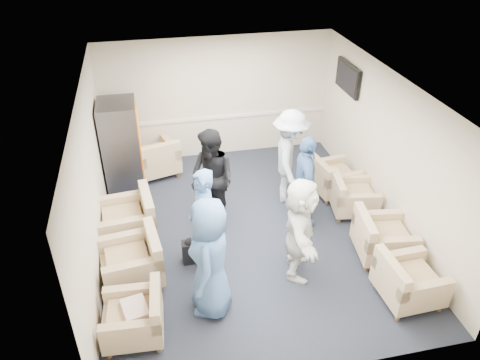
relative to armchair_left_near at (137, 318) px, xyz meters
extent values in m
plane|color=black|center=(1.97, 1.92, -0.32)|extent=(6.00, 6.00, 0.00)
plane|color=silver|center=(1.97, 1.92, 2.38)|extent=(6.00, 6.00, 0.00)
cube|color=beige|center=(1.97, 4.92, 1.03)|extent=(5.00, 0.02, 2.70)
cube|color=beige|center=(1.97, -1.08, 1.03)|extent=(5.00, 0.02, 2.70)
cube|color=beige|center=(-0.53, 1.92, 1.03)|extent=(0.02, 6.00, 2.70)
cube|color=beige|center=(4.47, 1.92, 1.03)|extent=(0.02, 6.00, 2.70)
cube|color=silver|center=(1.97, 4.90, 0.58)|extent=(4.98, 0.04, 0.06)
cube|color=black|center=(4.41, 3.72, 1.73)|extent=(0.07, 1.00, 0.58)
cube|color=black|center=(4.37, 3.72, 1.73)|extent=(0.01, 0.92, 0.50)
cube|color=#4F4F57|center=(4.45, 3.72, 1.58)|extent=(0.04, 0.10, 0.25)
cube|color=tan|center=(-0.06, 0.00, -0.07)|extent=(0.84, 0.84, 0.26)
cube|color=tan|center=(-0.06, 0.00, 0.10)|extent=(0.58, 0.55, 0.09)
cube|color=tan|center=(0.27, -0.02, 0.24)|extent=(0.18, 0.80, 0.37)
cube|color=tan|center=(-0.05, 1.09, -0.05)|extent=(0.99, 0.99, 0.29)
cube|color=tan|center=(-0.05, 1.09, 0.15)|extent=(0.68, 0.64, 0.10)
cube|color=tan|center=(0.31, 1.14, 0.31)|extent=(0.25, 0.90, 0.42)
cube|color=tan|center=(-0.12, 2.16, -0.03)|extent=(1.01, 1.01, 0.30)
cube|color=tan|center=(-0.12, 2.16, 0.17)|extent=(0.70, 0.66, 0.11)
cube|color=tan|center=(0.27, 2.20, 0.34)|extent=(0.25, 0.94, 0.44)
cube|color=tan|center=(3.94, -0.16, -0.06)|extent=(0.86, 0.86, 0.27)
cube|color=tan|center=(3.94, -0.16, 0.12)|extent=(0.60, 0.56, 0.10)
cube|color=tan|center=(3.59, -0.17, 0.27)|extent=(0.17, 0.84, 0.39)
cube|color=tan|center=(4.01, 0.82, -0.05)|extent=(0.97, 0.97, 0.28)
cube|color=tan|center=(4.01, 0.82, 0.14)|extent=(0.67, 0.64, 0.10)
cube|color=tan|center=(3.66, 0.87, 0.29)|extent=(0.26, 0.87, 0.41)
cube|color=tan|center=(4.05, 2.09, -0.07)|extent=(0.92, 0.92, 0.26)
cube|color=tan|center=(4.05, 2.09, 0.11)|extent=(0.63, 0.60, 0.09)
cube|color=tan|center=(3.72, 2.15, 0.25)|extent=(0.26, 0.81, 0.38)
cube|color=tan|center=(3.95, 2.80, -0.07)|extent=(0.93, 0.93, 0.27)
cube|color=tan|center=(3.95, 2.80, 0.11)|extent=(0.64, 0.61, 0.10)
cube|color=tan|center=(3.62, 2.75, 0.26)|extent=(0.25, 0.83, 0.38)
cube|color=tan|center=(0.49, 4.31, -0.04)|extent=(1.11, 1.11, 0.30)
cube|color=tan|center=(0.49, 4.31, 0.16)|extent=(0.73, 0.76, 0.11)
cube|color=tan|center=(0.59, 3.95, 0.32)|extent=(0.91, 0.38, 0.42)
cube|color=#4F4F57|center=(-0.13, 3.97, 0.59)|extent=(0.72, 0.86, 1.82)
cube|color=#FF4005|center=(0.24, 3.97, 0.68)|extent=(0.02, 0.73, 1.46)
cube|color=black|center=(0.24, 3.97, -0.08)|extent=(0.02, 0.43, 0.11)
cube|color=black|center=(0.89, 1.34, -0.12)|extent=(0.28, 0.20, 0.39)
sphere|color=black|center=(0.89, 1.34, 0.05)|extent=(0.20, 0.20, 0.20)
cube|color=beige|center=(-0.01, 0.00, 0.16)|extent=(0.39, 0.47, 0.12)
imported|color=#4267A0|center=(1.07, 0.29, 0.62)|extent=(0.83, 1.04, 1.87)
imported|color=#4267A0|center=(1.09, 1.19, 0.57)|extent=(0.52, 0.70, 1.78)
imported|color=black|center=(1.42, 2.32, 0.60)|extent=(1.09, 1.13, 1.84)
imported|color=silver|center=(2.97, 2.75, 0.62)|extent=(0.97, 1.35, 1.88)
imported|color=#4267A0|center=(3.01, 1.96, 0.55)|extent=(0.54, 1.06, 1.74)
imported|color=silver|center=(2.51, 0.75, 0.54)|extent=(0.97, 1.66, 1.71)
camera|label=1|loc=(0.44, -4.55, 4.91)|focal=35.00mm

